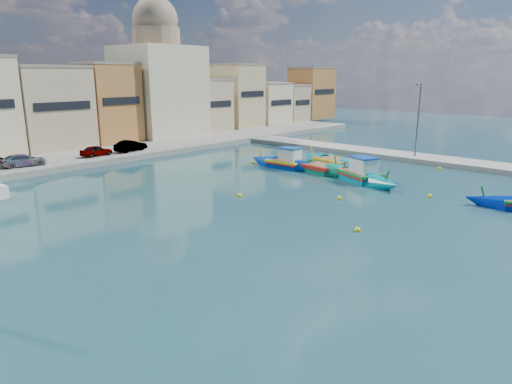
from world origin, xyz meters
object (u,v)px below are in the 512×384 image
quay_street_lamp (418,120)px  luzzu_turquoise_cabin (359,176)px  luzzu_cyan_mid (334,163)px  luzzu_blue_cabin (286,164)px  luzzu_green (320,169)px  church_block (158,78)px

quay_street_lamp → luzzu_turquoise_cabin: (-12.08, -0.30, -3.94)m
luzzu_turquoise_cabin → luzzu_cyan_mid: (3.80, 5.00, -0.10)m
luzzu_blue_cabin → luzzu_green: (0.38, -3.66, -0.10)m
luzzu_cyan_mid → luzzu_green: bearing=-170.1°
luzzu_cyan_mid → luzzu_green: (-3.30, -0.57, -0.01)m
quay_street_lamp → church_block: bearing=102.3°
quay_street_lamp → luzzu_green: 12.95m
quay_street_lamp → luzzu_cyan_mid: quay_street_lamp is taller
luzzu_green → luzzu_blue_cabin: bearing=95.9°
quay_street_lamp → luzzu_green: size_ratio=0.93×
church_block → quay_street_lamp: church_block is taller
church_block → luzzu_green: size_ratio=2.22×
luzzu_blue_cabin → luzzu_turquoise_cabin: bearing=-90.9°
luzzu_blue_cabin → luzzu_green: luzzu_blue_cabin is taller
luzzu_turquoise_cabin → luzzu_cyan_mid: 6.28m
quay_street_lamp → luzzu_cyan_mid: 10.35m
church_block → luzzu_turquoise_cabin: size_ratio=1.85×
church_block → luzzu_cyan_mid: bearing=-91.6°
luzzu_blue_cabin → luzzu_green: bearing=-84.1°
church_block → luzzu_blue_cabin: (-4.51, -26.21, -8.03)m
luzzu_green → quay_street_lamp: bearing=-19.7°
church_block → luzzu_blue_cabin: church_block is taller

